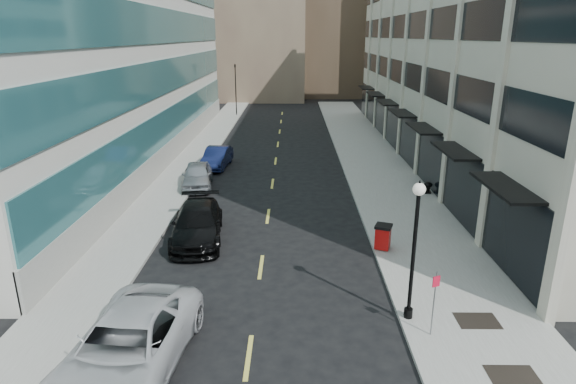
{
  "coord_description": "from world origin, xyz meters",
  "views": [
    {
      "loc": [
        1.33,
        -10.36,
        9.35
      ],
      "look_at": [
        1.11,
        11.76,
        2.12
      ],
      "focal_mm": 30.0,
      "sensor_mm": 36.0,
      "label": 1
    }
  ],
  "objects_px": {
    "car_blue_sedan": "(217,157)",
    "urn_planter": "(428,186)",
    "trash_bin": "(383,236)",
    "sign_post": "(435,294)",
    "lamppost": "(415,240)",
    "car_black_pickup": "(197,224)",
    "traffic_signal": "(235,67)",
    "car_silver_sedan": "(197,175)",
    "car_white_van": "(128,347)"
  },
  "relations": [
    {
      "from": "car_black_pickup",
      "to": "sign_post",
      "type": "distance_m",
      "value": 11.98
    },
    {
      "from": "car_blue_sedan",
      "to": "sign_post",
      "type": "xyz_separation_m",
      "value": [
        10.07,
        -21.14,
        0.88
      ]
    },
    {
      "from": "car_black_pickup",
      "to": "traffic_signal",
      "type": "bearing_deg",
      "value": 87.16
    },
    {
      "from": "car_blue_sedan",
      "to": "urn_planter",
      "type": "relative_size",
      "value": 6.31
    },
    {
      "from": "car_blue_sedan",
      "to": "car_white_van",
      "type": "bearing_deg",
      "value": -82.98
    },
    {
      "from": "car_white_van",
      "to": "urn_planter",
      "type": "relative_size",
      "value": 8.92
    },
    {
      "from": "trash_bin",
      "to": "urn_planter",
      "type": "relative_size",
      "value": 1.61
    },
    {
      "from": "traffic_signal",
      "to": "car_blue_sedan",
      "type": "xyz_separation_m",
      "value": [
        1.23,
        -23.87,
        -4.98
      ]
    },
    {
      "from": "car_blue_sedan",
      "to": "lamppost",
      "type": "bearing_deg",
      "value": -59.81
    },
    {
      "from": "car_black_pickup",
      "to": "lamppost",
      "type": "xyz_separation_m",
      "value": [
        8.5,
        -6.86,
        2.23
      ]
    },
    {
      "from": "car_blue_sedan",
      "to": "car_silver_sedan",
      "type": "bearing_deg",
      "value": -91.44
    },
    {
      "from": "car_silver_sedan",
      "to": "car_blue_sedan",
      "type": "bearing_deg",
      "value": 76.12
    },
    {
      "from": "car_silver_sedan",
      "to": "lamppost",
      "type": "distance_m",
      "value": 18.42
    },
    {
      "from": "trash_bin",
      "to": "urn_planter",
      "type": "distance_m",
      "value": 9.12
    },
    {
      "from": "car_blue_sedan",
      "to": "trash_bin",
      "type": "xyz_separation_m",
      "value": [
        9.67,
        -14.57,
        0.03
      ]
    },
    {
      "from": "car_silver_sedan",
      "to": "car_blue_sedan",
      "type": "relative_size",
      "value": 1.02
    },
    {
      "from": "urn_planter",
      "to": "trash_bin",
      "type": "bearing_deg",
      "value": -117.42
    },
    {
      "from": "traffic_signal",
      "to": "car_blue_sedan",
      "type": "relative_size",
      "value": 1.55
    },
    {
      "from": "traffic_signal",
      "to": "car_black_pickup",
      "type": "xyz_separation_m",
      "value": [
        2.3,
        -37.14,
        -4.91
      ]
    },
    {
      "from": "traffic_signal",
      "to": "car_white_van",
      "type": "xyz_separation_m",
      "value": [
        2.13,
        -46.74,
        -4.83
      ]
    },
    {
      "from": "car_white_van",
      "to": "car_blue_sedan",
      "type": "xyz_separation_m",
      "value": [
        -0.9,
        22.87,
        -0.14
      ]
    },
    {
      "from": "urn_planter",
      "to": "traffic_signal",
      "type": "bearing_deg",
      "value": 116.46
    },
    {
      "from": "trash_bin",
      "to": "urn_planter",
      "type": "xyz_separation_m",
      "value": [
        4.2,
        8.1,
        -0.19
      ]
    },
    {
      "from": "lamppost",
      "to": "traffic_signal",
      "type": "bearing_deg",
      "value": 103.79
    },
    {
      "from": "car_silver_sedan",
      "to": "urn_planter",
      "type": "bearing_deg",
      "value": -13.95
    },
    {
      "from": "car_black_pickup",
      "to": "sign_post",
      "type": "xyz_separation_m",
      "value": [
        9.0,
        -7.86,
        0.8
      ]
    },
    {
      "from": "traffic_signal",
      "to": "car_silver_sedan",
      "type": "height_order",
      "value": "traffic_signal"
    },
    {
      "from": "car_silver_sedan",
      "to": "urn_planter",
      "type": "xyz_separation_m",
      "value": [
        14.4,
        -1.58,
        -0.2
      ]
    },
    {
      "from": "trash_bin",
      "to": "sign_post",
      "type": "bearing_deg",
      "value": -65.88
    },
    {
      "from": "trash_bin",
      "to": "sign_post",
      "type": "xyz_separation_m",
      "value": [
        0.4,
        -6.57,
        0.85
      ]
    },
    {
      "from": "car_black_pickup",
      "to": "car_silver_sedan",
      "type": "xyz_separation_m",
      "value": [
        -1.6,
        8.39,
        -0.03
      ]
    },
    {
      "from": "traffic_signal",
      "to": "sign_post",
      "type": "height_order",
      "value": "traffic_signal"
    },
    {
      "from": "car_white_van",
      "to": "lamppost",
      "type": "bearing_deg",
      "value": 22.89
    },
    {
      "from": "car_silver_sedan",
      "to": "lamppost",
      "type": "relative_size",
      "value": 0.93
    },
    {
      "from": "car_white_van",
      "to": "urn_planter",
      "type": "bearing_deg",
      "value": 57.03
    },
    {
      "from": "car_black_pickup",
      "to": "car_blue_sedan",
      "type": "bearing_deg",
      "value": 88.21
    },
    {
      "from": "lamppost",
      "to": "urn_planter",
      "type": "xyz_separation_m",
      "value": [
        4.3,
        13.66,
        -2.46
      ]
    },
    {
      "from": "car_white_van",
      "to": "trash_bin",
      "type": "distance_m",
      "value": 12.07
    },
    {
      "from": "lamppost",
      "to": "sign_post",
      "type": "xyz_separation_m",
      "value": [
        0.5,
        -1.01,
        -1.43
      ]
    },
    {
      "from": "lamppost",
      "to": "sign_post",
      "type": "distance_m",
      "value": 1.82
    },
    {
      "from": "car_silver_sedan",
      "to": "lamppost",
      "type": "bearing_deg",
      "value": -64.15
    },
    {
      "from": "traffic_signal",
      "to": "sign_post",
      "type": "xyz_separation_m",
      "value": [
        11.3,
        -45.01,
        -4.1
      ]
    },
    {
      "from": "car_blue_sedan",
      "to": "sign_post",
      "type": "bearing_deg",
      "value": -59.77
    },
    {
      "from": "trash_bin",
      "to": "car_black_pickup",
      "type": "bearing_deg",
      "value": -167.92
    },
    {
      "from": "traffic_signal",
      "to": "car_silver_sedan",
      "type": "xyz_separation_m",
      "value": [
        0.7,
        -28.76,
        -4.94
      ]
    },
    {
      "from": "car_white_van",
      "to": "urn_planter",
      "type": "xyz_separation_m",
      "value": [
        12.97,
        16.39,
        -0.3
      ]
    },
    {
      "from": "car_white_van",
      "to": "sign_post",
      "type": "distance_m",
      "value": 9.36
    },
    {
      "from": "car_white_van",
      "to": "car_black_pickup",
      "type": "relative_size",
      "value": 1.13
    },
    {
      "from": "sign_post",
      "to": "urn_planter",
      "type": "height_order",
      "value": "sign_post"
    },
    {
      "from": "traffic_signal",
      "to": "trash_bin",
      "type": "distance_m",
      "value": 40.26
    }
  ]
}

